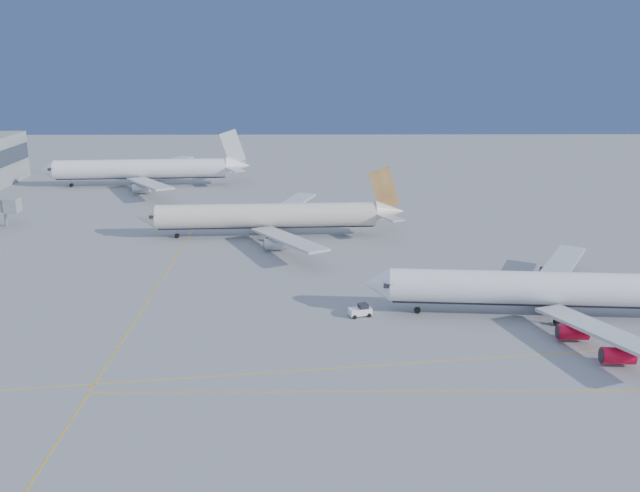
{
  "coord_description": "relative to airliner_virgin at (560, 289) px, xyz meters",
  "views": [
    {
      "loc": [
        -11.24,
        -96.28,
        42.97
      ],
      "look_at": [
        -10.14,
        29.35,
        7.0
      ],
      "focal_mm": 40.0,
      "sensor_mm": 36.0,
      "label": 1
    }
  ],
  "objects": [
    {
      "name": "ground",
      "position": [
        -28.42,
        -11.65,
        -4.68
      ],
      "size": [
        500.0,
        500.0,
        0.0
      ],
      "primitive_type": "plane",
      "color": "slate",
      "rests_on": "ground"
    },
    {
      "name": "airliner_etihad",
      "position": [
        -49.13,
        50.32,
        0.19
      ],
      "size": [
        61.22,
        56.52,
        15.98
      ],
      "rotation": [
        0.0,
        0.0,
        0.05
      ],
      "color": "beige",
      "rests_on": "ground"
    },
    {
      "name": "airliner_third",
      "position": [
        -91.62,
        110.76,
        0.58
      ],
      "size": [
        64.77,
        59.59,
        17.37
      ],
      "rotation": [
        0.0,
        0.0,
        0.07
      ],
      "color": "white",
      "rests_on": "ground"
    },
    {
      "name": "pushback_tug",
      "position": [
        -32.08,
        0.6,
        -3.74
      ],
      "size": [
        3.99,
        3.07,
        2.03
      ],
      "rotation": [
        0.0,
        0.0,
        0.31
      ],
      "color": "white",
      "rests_on": "ground"
    },
    {
      "name": "airliner_virgin",
      "position": [
        0.0,
        0.0,
        0.0
      ],
      "size": [
        62.93,
        56.34,
        15.52
      ],
      "rotation": [
        0.0,
        0.0,
        -0.08
      ],
      "color": "white",
      "rests_on": "ground"
    },
    {
      "name": "taxiway_lines",
      "position": [
        -43.14,
        -5.3,
        -4.67
      ],
      "size": [
        118.86,
        140.0,
        0.02
      ],
      "color": "#CFA10B",
      "rests_on": "ground"
    }
  ]
}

